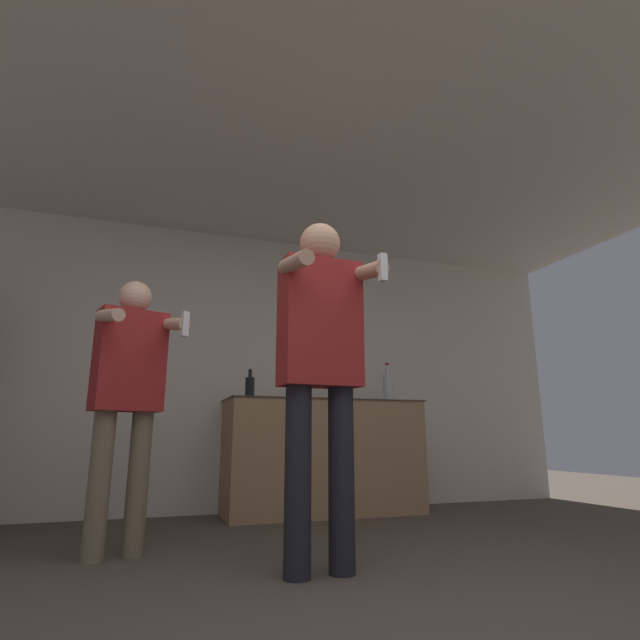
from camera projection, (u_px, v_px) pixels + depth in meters
name	position (u px, v px, depth m)	size (l,w,h in m)	color
wall_back	(231.00, 367.00, 4.61)	(7.00, 0.06, 2.55)	beige
ceiling_slab	(275.00, 152.00, 3.46)	(7.00, 3.60, 0.05)	silver
counter	(323.00, 456.00, 4.36)	(1.73, 0.65, 0.96)	#997551
bottle_green_wine	(250.00, 386.00, 4.22)	(0.08, 0.08, 0.27)	black
bottle_red_label	(335.00, 389.00, 4.47)	(0.07, 0.07, 0.26)	silver
bottle_short_whiskey	(388.00, 386.00, 4.64)	(0.08, 0.08, 0.36)	silver
person_woman_foreground	(321.00, 356.00, 2.59)	(0.49, 0.47, 1.79)	black
person_man_side	(128.00, 386.00, 2.90)	(0.53, 0.57, 1.57)	#75664C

